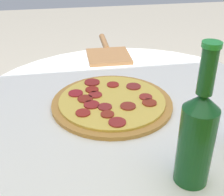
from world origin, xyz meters
name	(u,v)px	position (x,y,z in m)	size (l,w,h in m)	color
table	(128,159)	(0.00, 0.00, 0.51)	(0.87, 0.87, 0.68)	white
pizza	(112,102)	(0.04, -0.03, 0.69)	(0.31, 0.31, 0.02)	#B77F3D
beer_bottle	(197,135)	(-0.05, 0.26, 0.78)	(0.06, 0.06, 0.26)	#144C23
pizza_paddle	(109,53)	(0.00, -0.38, 0.69)	(0.15, 0.29, 0.02)	brown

